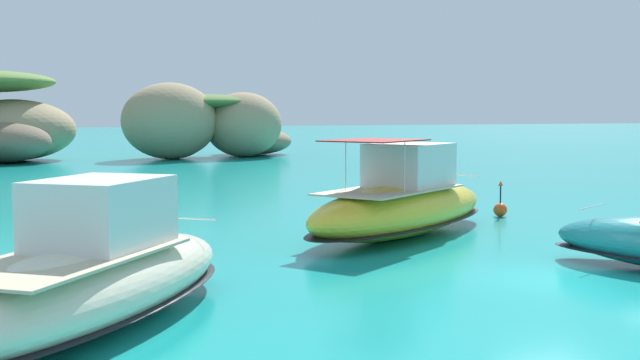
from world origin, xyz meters
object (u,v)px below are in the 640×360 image
(islet_small, at_px, (207,124))
(motorboat_cream, at_px, (90,279))
(motorboat_yellow, at_px, (402,205))
(channel_buoy, at_px, (500,208))

(islet_small, xyz_separation_m, motorboat_cream, (-15.45, -57.42, -2.11))
(motorboat_yellow, bearing_deg, islet_small, 85.11)
(motorboat_yellow, relative_size, motorboat_cream, 1.09)
(motorboat_cream, xyz_separation_m, channel_buoy, (17.32, 11.81, -0.66))
(motorboat_yellow, distance_m, motorboat_cream, 14.24)
(motorboat_yellow, xyz_separation_m, channel_buoy, (6.04, 3.11, -0.74))
(motorboat_yellow, bearing_deg, motorboat_cream, -142.37)
(islet_small, relative_size, motorboat_cream, 2.03)
(islet_small, height_order, motorboat_yellow, islet_small)
(islet_small, distance_m, motorboat_cream, 59.50)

